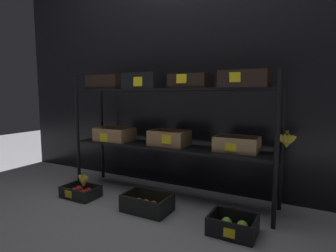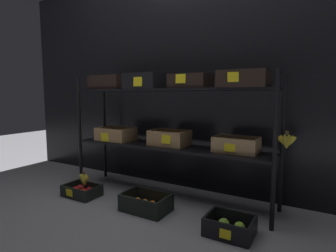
{
  "view_description": "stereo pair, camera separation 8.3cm",
  "coord_description": "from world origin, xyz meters",
  "px_view_note": "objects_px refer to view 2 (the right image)",
  "views": [
    {
      "loc": [
        1.1,
        -2.05,
        0.9
      ],
      "look_at": [
        0.0,
        0.0,
        0.63
      ],
      "focal_mm": 29.11,
      "sensor_mm": 36.0,
      "label": 1
    },
    {
      "loc": [
        1.17,
        -2.01,
        0.9
      ],
      "look_at": [
        0.0,
        0.0,
        0.63
      ],
      "focal_mm": 29.11,
      "sensor_mm": 36.0,
      "label": 2
    }
  ],
  "objects_px": {
    "crate_ground_apple_red": "(82,191)",
    "banana_bunch_loose": "(84,179)",
    "crate_ground_tangerine": "(146,204)",
    "crate_ground_apple_green": "(230,228)",
    "display_rack": "(166,114)"
  },
  "relations": [
    {
      "from": "crate_ground_tangerine",
      "to": "crate_ground_apple_green",
      "type": "bearing_deg",
      "value": -2.42
    },
    {
      "from": "display_rack",
      "to": "crate_ground_apple_green",
      "type": "height_order",
      "value": "display_rack"
    },
    {
      "from": "crate_ground_apple_red",
      "to": "banana_bunch_loose",
      "type": "xyz_separation_m",
      "value": [
        0.04,
        -0.0,
        0.12
      ]
    },
    {
      "from": "crate_ground_apple_red",
      "to": "banana_bunch_loose",
      "type": "height_order",
      "value": "banana_bunch_loose"
    },
    {
      "from": "crate_ground_tangerine",
      "to": "crate_ground_apple_red",
      "type": "bearing_deg",
      "value": -177.1
    },
    {
      "from": "display_rack",
      "to": "crate_ground_apple_red",
      "type": "relative_size",
      "value": 6.08
    },
    {
      "from": "crate_ground_tangerine",
      "to": "crate_ground_apple_green",
      "type": "xyz_separation_m",
      "value": [
        0.68,
        -0.03,
        -0.0
      ]
    },
    {
      "from": "crate_ground_apple_green",
      "to": "banana_bunch_loose",
      "type": "height_order",
      "value": "banana_bunch_loose"
    },
    {
      "from": "display_rack",
      "to": "banana_bunch_loose",
      "type": "height_order",
      "value": "display_rack"
    },
    {
      "from": "display_rack",
      "to": "crate_ground_tangerine",
      "type": "xyz_separation_m",
      "value": [
        0.01,
        -0.34,
        -0.69
      ]
    },
    {
      "from": "crate_ground_tangerine",
      "to": "banana_bunch_loose",
      "type": "relative_size",
      "value": 2.73
    },
    {
      "from": "crate_ground_apple_red",
      "to": "crate_ground_apple_green",
      "type": "bearing_deg",
      "value": 0.22
    },
    {
      "from": "display_rack",
      "to": "banana_bunch_loose",
      "type": "xyz_separation_m",
      "value": [
        -0.62,
        -0.37,
        -0.58
      ]
    },
    {
      "from": "banana_bunch_loose",
      "to": "crate_ground_tangerine",
      "type": "bearing_deg",
      "value": 3.12
    },
    {
      "from": "crate_ground_apple_green",
      "to": "banana_bunch_loose",
      "type": "distance_m",
      "value": 1.32
    }
  ]
}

